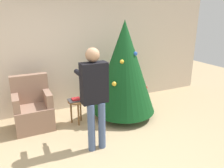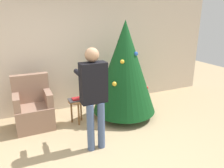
{
  "view_description": "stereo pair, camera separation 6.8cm",
  "coord_description": "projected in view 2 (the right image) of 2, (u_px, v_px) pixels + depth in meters",
  "views": [
    {
      "loc": [
        -1.05,
        -2.61,
        2.17
      ],
      "look_at": [
        0.59,
        0.82,
        0.94
      ],
      "focal_mm": 35.0,
      "sensor_mm": 36.0,
      "label": 1
    },
    {
      "loc": [
        -0.99,
        -2.63,
        2.17
      ],
      "look_at": [
        0.59,
        0.82,
        0.94
      ],
      "focal_mm": 35.0,
      "sensor_mm": 36.0,
      "label": 2
    }
  ],
  "objects": [
    {
      "name": "ground_plane",
      "position": [
        99.0,
        162.0,
        3.34
      ],
      "size": [
        14.0,
        14.0,
        0.0
      ],
      "primitive_type": "plane",
      "color": "tan"
    },
    {
      "name": "side_stool",
      "position": [
        77.0,
        105.0,
        4.43
      ],
      "size": [
        0.33,
        0.33,
        0.5
      ],
      "color": "brown",
      "rests_on": "ground_plane"
    },
    {
      "name": "christmas_tree",
      "position": [
        125.0,
        67.0,
        4.54
      ],
      "size": [
        1.35,
        1.35,
        2.06
      ],
      "color": "brown",
      "rests_on": "ground_plane"
    },
    {
      "name": "laptop",
      "position": [
        76.0,
        100.0,
        4.4
      ],
      "size": [
        0.32,
        0.23,
        0.02
      ],
      "color": "#38383D",
      "rests_on": "side_stool"
    },
    {
      "name": "wall_back",
      "position": [
        61.0,
        52.0,
        4.85
      ],
      "size": [
        8.0,
        0.06,
        2.7
      ],
      "color": "beige",
      "rests_on": "ground_plane"
    },
    {
      "name": "person_standing",
      "position": [
        94.0,
        91.0,
        3.43
      ],
      "size": [
        0.43,
        0.57,
        1.69
      ],
      "color": "#475B84",
      "rests_on": "ground_plane"
    },
    {
      "name": "armchair",
      "position": [
        34.0,
        109.0,
        4.29
      ],
      "size": [
        0.7,
        0.61,
        1.04
      ],
      "color": "#93705B",
      "rests_on": "ground_plane"
    },
    {
      "name": "book",
      "position": [
        76.0,
        99.0,
        4.39
      ],
      "size": [
        0.16,
        0.15,
        0.02
      ],
      "color": "#B21E23",
      "rests_on": "laptop"
    }
  ]
}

